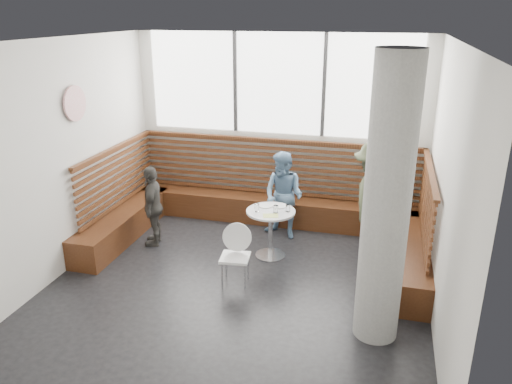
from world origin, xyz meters
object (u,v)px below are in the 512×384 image
(concrete_column, at_px, (387,205))
(adult_man, at_px, (374,201))
(cafe_chair, at_px, (236,250))
(child_back, at_px, (284,196))
(cafe_table, at_px, (271,224))
(child_left, at_px, (153,206))

(concrete_column, relative_size, adult_man, 1.76)
(cafe_chair, relative_size, child_back, 0.59)
(cafe_table, height_order, adult_man, adult_man)
(cafe_chair, distance_m, child_left, 1.83)
(cafe_table, relative_size, child_back, 0.53)
(child_back, bearing_deg, child_left, -137.42)
(concrete_column, relative_size, child_left, 2.49)
(cafe_chair, xyz_separation_m, adult_man, (1.73, 1.22, 0.42))
(concrete_column, bearing_deg, child_left, 156.48)
(cafe_chair, relative_size, child_left, 0.65)
(child_left, bearing_deg, cafe_chair, 48.23)
(cafe_table, xyz_separation_m, child_left, (-1.89, -0.03, 0.11))
(cafe_chair, bearing_deg, cafe_table, 66.07)
(cafe_chair, bearing_deg, child_left, 145.69)
(child_back, relative_size, child_left, 1.11)
(child_left, bearing_deg, concrete_column, 52.17)
(cafe_table, relative_size, adult_man, 0.41)
(cafe_table, distance_m, adult_man, 1.55)
(cafe_chair, height_order, adult_man, adult_man)
(adult_man, bearing_deg, child_left, 104.57)
(concrete_column, bearing_deg, cafe_chair, 160.08)
(adult_man, relative_size, child_back, 1.28)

